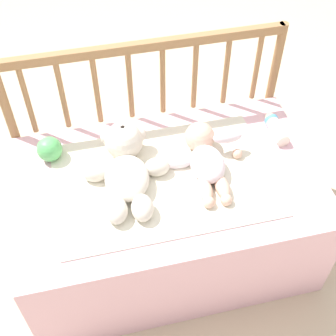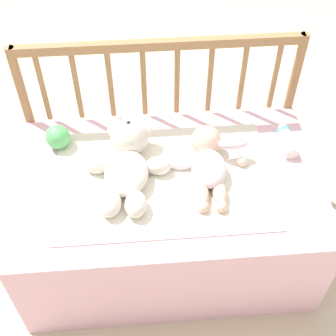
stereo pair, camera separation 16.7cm
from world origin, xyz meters
name	(u,v)px [view 1 (the left image)]	position (x,y,z in m)	size (l,w,h in m)	color
ground_plane	(168,246)	(0.00, 0.00, 0.00)	(12.00, 12.00, 0.00)	#C6B293
crib_mattress	(168,215)	(0.00, 0.00, 0.23)	(1.12, 0.70, 0.45)	#EDB7C6
crib_rail	(147,93)	(0.00, 0.37, 0.56)	(1.12, 0.04, 0.80)	#997047
blanket	(163,179)	(-0.02, 0.00, 0.46)	(0.79, 0.53, 0.01)	silver
teddy_bear	(126,165)	(-0.14, 0.06, 0.51)	(0.32, 0.42, 0.15)	silver
baby	(205,157)	(0.15, 0.03, 0.50)	(0.31, 0.37, 0.11)	white
toy_ball	(49,149)	(-0.41, 0.21, 0.50)	(0.10, 0.10, 0.10)	#59BF66
baby_bottle	(276,128)	(0.47, 0.14, 0.48)	(0.06, 0.16, 0.06)	#F4E5CC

